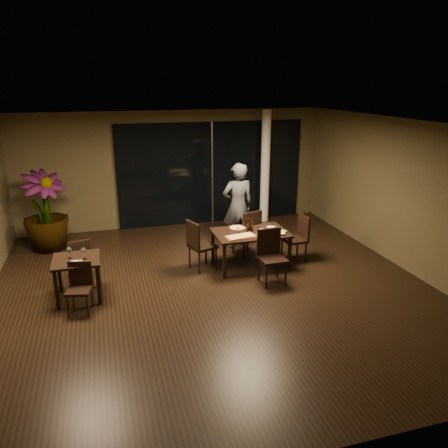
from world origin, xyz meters
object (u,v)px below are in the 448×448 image
(bottle_a, at_px, (248,225))
(bottle_b, at_px, (252,225))
(chair_side_near, at_px, (80,284))
(chair_main_right, at_px, (298,236))
(chair_main_left, at_px, (199,243))
(chair_side_far, at_px, (80,258))
(chair_main_near, at_px, (271,253))
(side_table, at_px, (77,266))
(diner, at_px, (238,206))
(main_table, at_px, (251,235))
(bottle_c, at_px, (250,222))
(chair_main_far, at_px, (249,231))
(potted_plant, at_px, (45,211))

(bottle_a, xyz_separation_m, bottle_b, (0.07, -0.02, -0.00))
(chair_side_near, bearing_deg, chair_main_right, 25.82)
(chair_main_left, bearing_deg, chair_side_far, 69.85)
(chair_main_near, bearing_deg, chair_main_right, 39.95)
(side_table, distance_m, diner, 3.86)
(main_table, xyz_separation_m, bottle_c, (0.04, 0.15, 0.24))
(side_table, height_order, chair_main_left, chair_main_left)
(chair_main_near, relative_size, chair_main_right, 1.04)
(chair_main_far, xyz_separation_m, bottle_b, (-0.11, -0.49, 0.30))
(potted_plant, distance_m, bottle_b, 4.69)
(side_table, relative_size, chair_main_left, 0.76)
(side_table, bearing_deg, chair_main_near, -4.92)
(bottle_a, bearing_deg, chair_side_far, 177.66)
(bottle_c, bearing_deg, side_table, -169.31)
(main_table, distance_m, chair_side_far, 3.39)
(potted_plant, height_order, bottle_b, potted_plant)
(bottle_b, height_order, bottle_c, bottle_c)
(main_table, height_order, bottle_b, bottle_b)
(bottle_a, relative_size, bottle_c, 0.85)
(bottle_a, xyz_separation_m, bottle_c, (0.07, 0.10, 0.02))
(chair_side_far, height_order, bottle_a, bottle_a)
(chair_main_far, height_order, bottle_a, chair_main_far)
(side_table, height_order, bottle_c, bottle_c)
(diner, bearing_deg, side_table, 24.44)
(side_table, bearing_deg, bottle_b, 8.84)
(diner, bearing_deg, potted_plant, -14.76)
(chair_main_far, height_order, bottle_b, chair_main_far)
(diner, bearing_deg, chair_side_far, 14.59)
(potted_plant, bearing_deg, bottle_b, -27.34)
(main_table, relative_size, chair_main_left, 1.43)
(chair_main_near, bearing_deg, bottle_b, 95.69)
(chair_side_far, height_order, diner, diner)
(chair_main_near, distance_m, chair_side_far, 3.65)
(chair_main_left, xyz_separation_m, bottle_a, (1.04, -0.05, 0.30))
(chair_main_near, height_order, chair_main_left, chair_main_left)
(side_table, relative_size, potted_plant, 0.44)
(chair_main_near, relative_size, bottle_c, 3.21)
(chair_main_right, height_order, bottle_c, bottle_c)
(side_table, distance_m, chair_side_near, 0.49)
(side_table, relative_size, bottle_b, 2.97)
(bottle_b, bearing_deg, bottle_c, 89.49)
(bottle_c, bearing_deg, chair_main_right, -7.32)
(side_table, height_order, chair_main_near, chair_main_near)
(chair_main_far, xyz_separation_m, chair_side_far, (-3.52, -0.34, -0.10))
(bottle_c, bearing_deg, chair_side_far, 179.37)
(main_table, xyz_separation_m, chair_main_right, (1.08, 0.01, -0.12))
(chair_side_near, distance_m, bottle_b, 3.56)
(chair_main_left, bearing_deg, diner, -66.36)
(main_table, xyz_separation_m, bottle_b, (0.03, 0.03, 0.21))
(chair_main_right, xyz_separation_m, diner, (-1.00, 1.11, 0.43))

